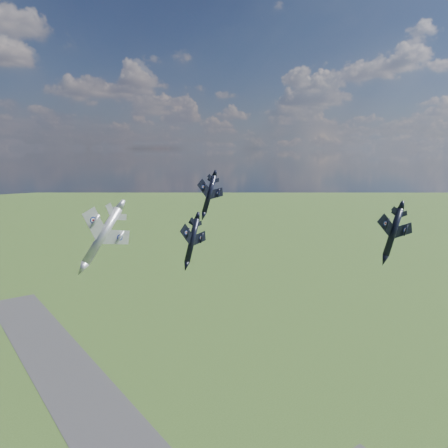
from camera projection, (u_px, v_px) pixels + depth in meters
jet_lead_navy at (192, 240)px, 98.34m from camera, size 13.88×16.16×6.21m
jet_right_navy at (393, 232)px, 85.02m from camera, size 12.94×15.31×5.47m
jet_high_navy at (209, 194)px, 106.88m from camera, size 11.28×14.13×5.83m
jet_left_silver at (102, 235)px, 79.46m from camera, size 12.58×16.91×9.52m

